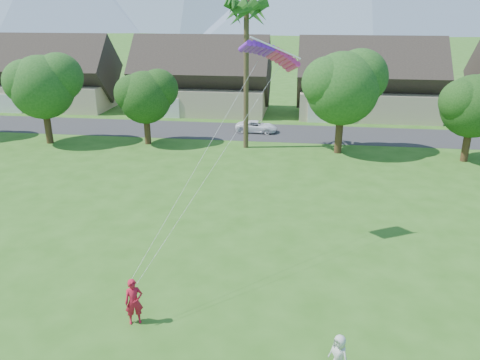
% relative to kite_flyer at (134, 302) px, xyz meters
% --- Properties ---
extents(street, '(90.00, 7.00, 0.01)m').
position_rel_kite_flyer_xyz_m(street, '(3.29, 30.50, -0.96)').
color(street, '#2D2D30').
rests_on(street, ground).
extents(kite_flyer, '(0.83, 0.72, 1.93)m').
position_rel_kite_flyer_xyz_m(kite_flyer, '(0.00, 0.00, 0.00)').
color(kite_flyer, red).
rests_on(kite_flyer, ground).
extents(watcher, '(0.87, 0.87, 1.53)m').
position_rel_kite_flyer_xyz_m(watcher, '(7.76, -1.71, -0.20)').
color(watcher, silver).
rests_on(watcher, ground).
extents(parked_car, '(4.20, 2.14, 1.13)m').
position_rel_kite_flyer_xyz_m(parked_car, '(1.67, 30.50, -0.40)').
color(parked_car, white).
rests_on(parked_car, ground).
extents(houses_row, '(72.75, 8.19, 8.86)m').
position_rel_kite_flyer_xyz_m(houses_row, '(3.78, 39.49, 2.48)').
color(houses_row, beige).
rests_on(houses_row, ground).
extents(tree_row, '(62.27, 6.67, 8.45)m').
position_rel_kite_flyer_xyz_m(tree_row, '(2.15, 24.41, 3.92)').
color(tree_row, '#47301C').
rests_on(tree_row, ground).
extents(fan_palm, '(3.00, 3.00, 13.80)m').
position_rel_kite_flyer_xyz_m(fan_palm, '(1.29, 25.00, 10.84)').
color(fan_palm, '#4C3D26').
rests_on(fan_palm, ground).
extents(parafoil_kite, '(3.12, 1.47, 0.50)m').
position_rel_kite_flyer_xyz_m(parafoil_kite, '(4.52, 8.32, 8.75)').
color(parafoil_kite, '#7A1CD2').
rests_on(parafoil_kite, ground).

